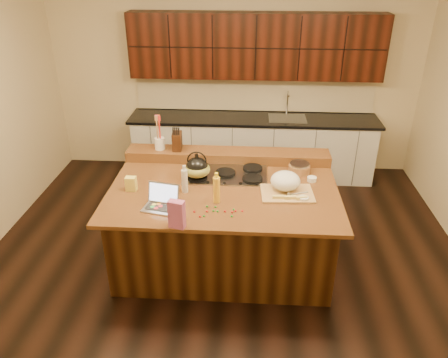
{
  "coord_description": "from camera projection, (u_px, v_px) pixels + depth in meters",
  "views": [
    {
      "loc": [
        0.27,
        -4.02,
        3.13
      ],
      "look_at": [
        0.0,
        0.05,
        1.0
      ],
      "focal_mm": 35.0,
      "sensor_mm": 36.0,
      "label": 1
    }
  ],
  "objects": [
    {
      "name": "room",
      "position": [
        224.0,
        151.0,
        4.4
      ],
      "size": [
        5.52,
        5.02,
        2.72
      ],
      "color": "black",
      "rests_on": "ground"
    },
    {
      "name": "island",
      "position": [
        224.0,
        224.0,
        4.8
      ],
      "size": [
        2.4,
        1.6,
        0.92
      ],
      "color": "black",
      "rests_on": "ground"
    },
    {
      "name": "back_ledge",
      "position": [
        228.0,
        155.0,
        5.19
      ],
      "size": [
        2.4,
        0.3,
        0.12
      ],
      "primitive_type": "cube",
      "color": "black",
      "rests_on": "island"
    },
    {
      "name": "cooktop",
      "position": [
        225.0,
        174.0,
        4.85
      ],
      "size": [
        0.92,
        0.52,
        0.05
      ],
      "color": "gray",
      "rests_on": "island"
    },
    {
      "name": "back_counter",
      "position": [
        254.0,
        114.0,
        6.52
      ],
      "size": [
        3.7,
        0.66,
        2.4
      ],
      "color": "silver",
      "rests_on": "ground"
    },
    {
      "name": "kettle",
      "position": [
        197.0,
        167.0,
        4.69
      ],
      "size": [
        0.28,
        0.28,
        0.22
      ],
      "primitive_type": "ellipsoid",
      "rotation": [
        0.0,
        0.0,
        -0.16
      ],
      "color": "black",
      "rests_on": "cooktop"
    },
    {
      "name": "green_bowl",
      "position": [
        197.0,
        169.0,
        4.7
      ],
      "size": [
        0.31,
        0.31,
        0.16
      ],
      "primitive_type": "ellipsoid",
      "rotation": [
        0.0,
        0.0,
        0.07
      ],
      "color": "olive",
      "rests_on": "cooktop"
    },
    {
      "name": "laptop",
      "position": [
        162.0,
        201.0,
        4.23
      ],
      "size": [
        0.36,
        0.31,
        0.22
      ],
      "rotation": [
        0.0,
        0.0,
        -0.2
      ],
      "color": "#B7B7BC",
      "rests_on": "island"
    },
    {
      "name": "oil_bottle",
      "position": [
        217.0,
        190.0,
        4.28
      ],
      "size": [
        0.09,
        0.09,
        0.27
      ],
      "primitive_type": "cylinder",
      "rotation": [
        0.0,
        0.0,
        0.42
      ],
      "color": "yellow",
      "rests_on": "island"
    },
    {
      "name": "vinegar_bottle",
      "position": [
        185.0,
        181.0,
        4.46
      ],
      "size": [
        0.08,
        0.08,
        0.25
      ],
      "primitive_type": "cylinder",
      "rotation": [
        0.0,
        0.0,
        0.25
      ],
      "color": "silver",
      "rests_on": "island"
    },
    {
      "name": "wooden_tray",
      "position": [
        286.0,
        184.0,
        4.48
      ],
      "size": [
        0.55,
        0.44,
        0.21
      ],
      "rotation": [
        0.0,
        0.0,
        0.06
      ],
      "color": "tan",
      "rests_on": "island"
    },
    {
      "name": "ramekin_a",
      "position": [
        304.0,
        199.0,
        4.34
      ],
      "size": [
        0.11,
        0.11,
        0.04
      ],
      "primitive_type": "cylinder",
      "rotation": [
        0.0,
        0.0,
        -0.09
      ],
      "color": "white",
      "rests_on": "island"
    },
    {
      "name": "ramekin_b",
      "position": [
        312.0,
        179.0,
        4.72
      ],
      "size": [
        0.12,
        0.12,
        0.04
      ],
      "primitive_type": "cylinder",
      "rotation": [
        0.0,
        0.0,
        0.2
      ],
      "color": "white",
      "rests_on": "island"
    },
    {
      "name": "ramekin_c",
      "position": [
        283.0,
        189.0,
        4.52
      ],
      "size": [
        0.11,
        0.11,
        0.04
      ],
      "primitive_type": "cylinder",
      "rotation": [
        0.0,
        0.0,
        0.14
      ],
      "color": "white",
      "rests_on": "island"
    },
    {
      "name": "strainer_bowl",
      "position": [
        299.0,
        168.0,
        4.91
      ],
      "size": [
        0.26,
        0.26,
        0.09
      ],
      "primitive_type": "cylinder",
      "rotation": [
        0.0,
        0.0,
        -0.07
      ],
      "color": "#996B3F",
      "rests_on": "island"
    },
    {
      "name": "kitchen_timer",
      "position": [
        289.0,
        194.0,
        4.4
      ],
      "size": [
        0.09,
        0.09,
        0.07
      ],
      "primitive_type": "cone",
      "rotation": [
        0.0,
        0.0,
        -0.18
      ],
      "color": "silver",
      "rests_on": "island"
    },
    {
      "name": "pink_bag",
      "position": [
        177.0,
        214.0,
        3.88
      ],
      "size": [
        0.16,
        0.11,
        0.27
      ],
      "primitive_type": "cube",
      "rotation": [
        0.0,
        0.0,
        -0.24
      ],
      "color": "#BA578C",
      "rests_on": "island"
    },
    {
      "name": "candy_plate",
      "position": [
        157.0,
        207.0,
        4.23
      ],
      "size": [
        0.24,
        0.24,
        0.01
      ],
      "primitive_type": "cylinder",
      "rotation": [
        0.0,
        0.0,
        -0.41
      ],
      "color": "white",
      "rests_on": "island"
    },
    {
      "name": "package_box",
      "position": [
        131.0,
        184.0,
        4.51
      ],
      "size": [
        0.11,
        0.08,
        0.15
      ],
      "primitive_type": "cube",
      "rotation": [
        0.0,
        0.0,
        -0.01
      ],
      "color": "#F3E355",
      "rests_on": "island"
    },
    {
      "name": "utensil_crock",
      "position": [
        160.0,
        143.0,
        5.17
      ],
      "size": [
        0.12,
        0.12,
        0.14
      ],
      "primitive_type": "cylinder",
      "rotation": [
        0.0,
        0.0,
        -0.01
      ],
      "color": "white",
      "rests_on": "back_ledge"
    },
    {
      "name": "knife_block",
      "position": [
        177.0,
        141.0,
        5.14
      ],
      "size": [
        0.11,
        0.18,
        0.21
      ],
      "primitive_type": "cube",
      "rotation": [
        0.0,
        0.0,
        0.06
      ],
      "color": "black",
      "rests_on": "back_ledge"
    },
    {
      "name": "gumdrop_0",
      "position": [
        200.0,
        216.0,
        4.08
      ],
      "size": [
        0.02,
        0.02,
        0.02
      ],
      "primitive_type": "ellipsoid",
      "color": "red",
      "rests_on": "island"
    },
    {
      "name": "gumdrop_1",
      "position": [
        204.0,
        216.0,
        4.09
      ],
      "size": [
        0.02,
        0.02,
        0.02
      ],
      "primitive_type": "ellipsoid",
      "color": "#198C26",
      "rests_on": "island"
    },
    {
      "name": "gumdrop_2",
      "position": [
        242.0,
        211.0,
        4.17
      ],
      "size": [
        0.02,
        0.02,
        0.02
      ],
      "primitive_type": "ellipsoid",
      "color": "red",
      "rests_on": "island"
    },
    {
      "name": "gumdrop_3",
      "position": [
        234.0,
        210.0,
        4.19
      ],
      "size": [
        0.02,
        0.02,
        0.02
      ],
      "primitive_type": "ellipsoid",
      "color": "#198C26",
      "rests_on": "island"
    },
    {
      "name": "gumdrop_4",
      "position": [
        236.0,
        211.0,
        4.17
      ],
      "size": [
        0.02,
        0.02,
        0.02
      ],
      "primitive_type": "ellipsoid",
      "color": "red",
      "rests_on": "island"
    },
    {
      "name": "gumdrop_5",
      "position": [
        213.0,
        211.0,
        4.17
      ],
      "size": [
        0.02,
        0.02,
        0.02
      ],
      "primitive_type": "ellipsoid",
      "color": "#198C26",
      "rests_on": "island"
    },
    {
      "name": "gumdrop_6",
      "position": [
        194.0,
        212.0,
        4.16
      ],
      "size": [
        0.02,
        0.02,
        0.02
      ],
      "primitive_type": "ellipsoid",
      "color": "red",
      "rests_on": "island"
    },
    {
      "name": "gumdrop_7",
      "position": [
        232.0,
        216.0,
        4.08
      ],
      "size": [
        0.02,
        0.02,
        0.02
      ],
      "primitive_type": "ellipsoid",
      "color": "#198C26",
      "rests_on": "island"
    },
    {
      "name": "gumdrop_8",
      "position": [
        207.0,
        211.0,
        4.16
      ],
      "size": [
        0.02,
        0.02,
        0.02
      ],
      "primitive_type": "ellipsoid",
      "color": "red",
      "rests_on": "island"
    },
    {
      "name": "gumdrop_9",
      "position": [
        218.0,
        211.0,
        4.16
      ],
      "size": [
        0.02,
        0.02,
        0.02
      ],
      "primitive_type": "ellipsoid",
      "color": "#198C26",
      "rests_on": "island"
    },
    {
      "name": "gumdrop_10",
      "position": [
        225.0,
        211.0,
        4.16
      ],
      "size": [
        0.02,
        0.02,
        0.02
      ],
      "primitive_type": "ellipsoid",
      "color": "red",
      "rests_on": "island"
    },
    {
      "name": "gumdrop_11",
      "position": [
        215.0,
        207.0,
        4.23
      ],
      "size": [
        0.02,
        0.02,
        0.02
      ],
      "primitive_type": "ellipsoid",
      "color": "#198C26",
      "rests_on": "island"
    },
    {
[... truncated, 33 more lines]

